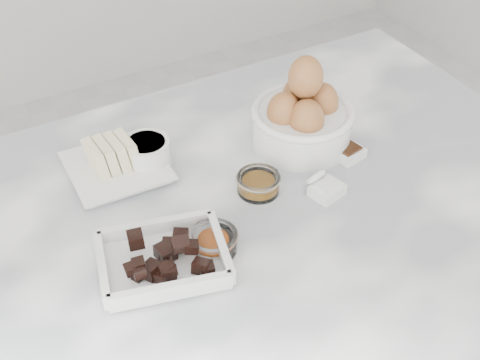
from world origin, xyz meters
name	(u,v)px	position (x,y,z in m)	size (l,w,h in m)	color
marble_slab	(238,222)	(0.00, 0.00, 0.92)	(1.20, 0.80, 0.04)	white
chocolate_dish	(163,257)	(-0.15, -0.05, 0.96)	(0.22, 0.19, 0.05)	white
butter_plate	(114,161)	(-0.13, 0.20, 0.96)	(0.17, 0.17, 0.07)	white
sugar_ramekin	(147,152)	(-0.08, 0.19, 0.97)	(0.08, 0.08, 0.05)	white
egg_bowl	(302,117)	(0.19, 0.11, 1.00)	(0.19, 0.19, 0.18)	white
honey_bowl	(258,183)	(0.06, 0.03, 0.96)	(0.08, 0.08, 0.03)	white
zest_bowl	(213,241)	(-0.07, -0.05, 0.96)	(0.08, 0.08, 0.03)	white
vanilla_spoon	(346,150)	(0.24, 0.04, 0.95)	(0.06, 0.07, 0.04)	white
salt_spoon	(324,187)	(0.15, -0.03, 0.95)	(0.06, 0.07, 0.04)	white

